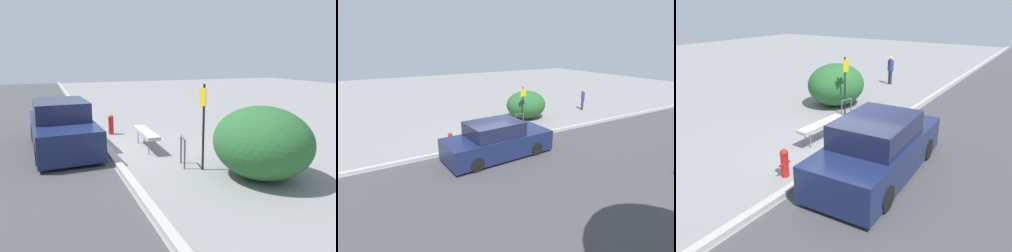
{
  "view_description": "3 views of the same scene",
  "coord_description": "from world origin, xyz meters",
  "views": [
    {
      "loc": [
        10.41,
        -1.82,
        2.96
      ],
      "look_at": [
        1.13,
        1.75,
        0.87
      ],
      "focal_mm": 35.0,
      "sensor_mm": 36.0,
      "label": 1
    },
    {
      "loc": [
        -5.6,
        -10.65,
        4.73
      ],
      "look_at": [
        0.52,
        -0.1,
        0.87
      ],
      "focal_mm": 28.0,
      "sensor_mm": 36.0,
      "label": 2
    },
    {
      "loc": [
        -7.48,
        -4.79,
        4.17
      ],
      "look_at": [
        -0.14,
        0.07,
        0.89
      ],
      "focal_mm": 35.0,
      "sensor_mm": 36.0,
      "label": 3
    }
  ],
  "objects": [
    {
      "name": "bike_rack",
      "position": [
        2.45,
        1.67,
        0.5
      ],
      "size": [
        0.55,
        0.16,
        0.83
      ],
      "rotation": [
        0.0,
        0.0,
        -0.21
      ],
      "color": "#515156",
      "rests_on": "ground_plane"
    },
    {
      "name": "shrub_hedge",
      "position": [
        3.92,
        3.16,
        0.9
      ],
      "size": [
        2.61,
        2.35,
        1.8
      ],
      "color": "#28602D",
      "rests_on": "ground_plane"
    },
    {
      "name": "sign_post",
      "position": [
        2.92,
        2.04,
        1.38
      ],
      "size": [
        0.36,
        0.08,
        2.3
      ],
      "color": "black",
      "rests_on": "ground_plane"
    },
    {
      "name": "ground_plane",
      "position": [
        0.0,
        0.0,
        0.0
      ],
      "size": [
        60.0,
        60.0,
        0.0
      ],
      "primitive_type": "plane",
      "color": "gray"
    },
    {
      "name": "bench",
      "position": [
        0.37,
        1.27,
        0.53
      ],
      "size": [
        1.97,
        0.46,
        0.59
      ],
      "rotation": [
        0.0,
        0.0,
        -0.04
      ],
      "color": "gray",
      "rests_on": "ground_plane"
    },
    {
      "name": "fire_hydrant",
      "position": [
        -2.09,
        0.59,
        0.41
      ],
      "size": [
        0.36,
        0.22,
        0.77
      ],
      "color": "red",
      "rests_on": "ground_plane"
    },
    {
      "name": "curb",
      "position": [
        0.0,
        0.0,
        0.07
      ],
      "size": [
        60.0,
        0.2,
        0.13
      ],
      "color": "#A8A8A3",
      "rests_on": "ground_plane"
    },
    {
      "name": "parked_car_near",
      "position": [
        -0.62,
        -1.31,
        0.7
      ],
      "size": [
        4.8,
        2.06,
        1.58
      ],
      "rotation": [
        0.0,
        0.0,
        0.05
      ],
      "color": "black",
      "rests_on": "ground_plane"
    },
    {
      "name": "pedestrian",
      "position": [
        8.84,
        2.95,
        0.81
      ],
      "size": [
        0.36,
        0.39,
        1.52
      ],
      "rotation": [
        0.0,
        0.0,
        0.92
      ],
      "color": "#333338",
      "rests_on": "ground_plane"
    }
  ]
}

